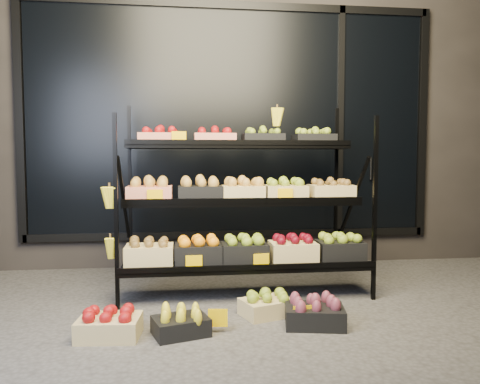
{
  "coord_description": "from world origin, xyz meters",
  "views": [
    {
      "loc": [
        -0.52,
        -3.43,
        1.15
      ],
      "look_at": [
        -0.03,
        0.55,
        0.87
      ],
      "focal_mm": 35.0,
      "sensor_mm": 36.0,
      "label": 1
    }
  ],
  "objects": [
    {
      "name": "display_rack",
      "position": [
        -0.01,
        0.6,
        0.79
      ],
      "size": [
        2.18,
        1.02,
        1.74
      ],
      "color": "black",
      "rests_on": "ground"
    },
    {
      "name": "floor_crate_right",
      "position": [
        0.38,
        -0.35,
        0.09
      ],
      "size": [
        0.45,
        0.36,
        0.2
      ],
      "rotation": [
        0.0,
        0.0,
        -0.19
      ],
      "color": "black",
      "rests_on": "ground"
    },
    {
      "name": "floor_crate_midleft",
      "position": [
        -0.54,
        -0.41,
        0.09
      ],
      "size": [
        0.41,
        0.35,
        0.18
      ],
      "rotation": [
        0.0,
        0.0,
        0.3
      ],
      "color": "black",
      "rests_on": "ground"
    },
    {
      "name": "tag_floor_b",
      "position": [
        0.28,
        -0.4,
        0.06
      ],
      "size": [
        0.13,
        0.01,
        0.12
      ],
      "primitive_type": "cube",
      "color": "#E7B100",
      "rests_on": "ground"
    },
    {
      "name": "building",
      "position": [
        0.0,
        2.59,
        1.75
      ],
      "size": [
        6.0,
        2.08,
        3.5
      ],
      "color": "#2D2826",
      "rests_on": "ground"
    },
    {
      "name": "ground",
      "position": [
        0.0,
        0.0,
        0.0
      ],
      "size": [
        24.0,
        24.0,
        0.0
      ],
      "primitive_type": "plane",
      "color": "#514F4C",
      "rests_on": "ground"
    },
    {
      "name": "tag_floor_a",
      "position": [
        -0.3,
        -0.4,
        0.06
      ],
      "size": [
        0.13,
        0.01,
        0.12
      ],
      "primitive_type": "cube",
      "color": "#E7B100",
      "rests_on": "ground"
    },
    {
      "name": "floor_crate_left",
      "position": [
        -1.0,
        -0.4,
        0.09
      ],
      "size": [
        0.41,
        0.32,
        0.2
      ],
      "rotation": [
        0.0,
        0.0,
        -0.09
      ],
      "color": "#D4BD7A",
      "rests_on": "ground"
    },
    {
      "name": "floor_crate_midright",
      "position": [
        0.08,
        -0.1,
        0.09
      ],
      "size": [
        0.42,
        0.37,
        0.19
      ],
      "rotation": [
        0.0,
        0.0,
        0.34
      ],
      "color": "#D4BD7A",
      "rests_on": "ground"
    }
  ]
}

